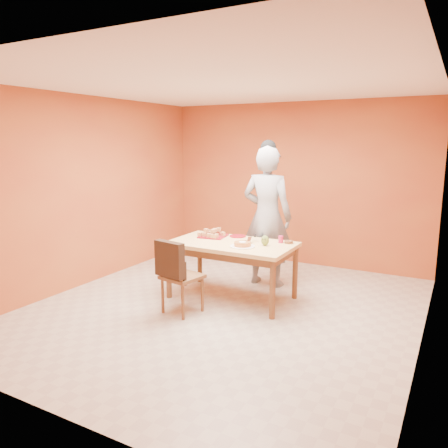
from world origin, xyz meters
The scene contains 17 objects.
floor centered at (0.00, 0.00, 0.00)m, with size 5.00×5.00×0.00m, color beige.
ceiling centered at (0.00, 0.00, 2.70)m, with size 5.00×5.00×0.00m, color white.
wall_back centered at (0.00, 2.50, 1.35)m, with size 4.50×4.50×0.00m, color #B8602A.
wall_left centered at (-2.25, 0.00, 1.35)m, with size 5.00×5.00×0.00m, color #B8602A.
wall_right centered at (2.25, 0.00, 1.35)m, with size 5.00×5.00×0.00m, color #B8602A.
dining_table centered at (-0.09, 0.40, 0.67)m, with size 1.60×0.90×0.76m.
dining_chair centered at (-0.38, -0.35, 0.48)m, with size 0.50×0.56×0.92m.
pastry_pile centered at (-0.47, 0.57, 0.83)m, with size 0.31×0.31×0.10m, color tan, non-canonical shape.
person centered at (0.08, 1.16, 1.00)m, with size 0.73×0.48×2.00m, color gray.
pastry_platter centered at (-0.47, 0.57, 0.77)m, with size 0.34×0.34×0.02m, color maroon.
red_dinner_plate centered at (-0.18, 0.75, 0.77)m, with size 0.23×0.23×0.01m, color maroon.
white_cake_plate centered at (0.14, 0.24, 0.77)m, with size 0.31×0.31×0.01m, color white.
sponge_cake centered at (0.14, 0.24, 0.80)m, with size 0.21×0.21×0.05m, color #CC7035.
cake_server centered at (0.15, 0.42, 0.83)m, with size 0.05×0.25×0.01m, color white.
egg_ornament centered at (0.36, 0.44, 0.83)m, with size 0.10×0.08×0.13m, color olive.
magenta_glass centered at (0.48, 0.68, 0.81)m, with size 0.06×0.06×0.09m, color #C81E4F.
checker_tin centered at (0.58, 0.71, 0.78)m, with size 0.11×0.11×0.03m, color #35180E.
Camera 1 is at (2.48, -4.52, 2.05)m, focal length 35.00 mm.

